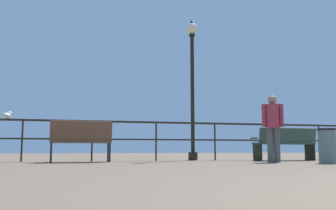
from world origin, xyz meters
TOP-DOWN VIEW (x-y plane):
  - pier_railing at (0.00, 8.58)m, footprint 21.69×0.05m
  - bench_near_left at (-2.78, 7.89)m, footprint 1.41×0.63m
  - bench_near_right at (2.60, 7.90)m, footprint 1.75×0.67m
  - lamppost_center at (0.26, 8.79)m, footprint 0.33×0.33m
  - person_by_bench at (1.58, 6.78)m, footprint 0.47×0.30m
  - seagull_on_rail at (-4.53, 8.60)m, footprint 0.25×0.40m
  - trash_bin at (2.32, 5.86)m, footprint 0.38×0.38m

SIDE VIEW (x-z plane):
  - trash_bin at x=2.32m, z-range 0.00..0.75m
  - bench_near_right at x=2.60m, z-range 0.07..0.94m
  - bench_near_left at x=-2.78m, z-range 0.05..1.01m
  - pier_railing at x=0.00m, z-range 0.24..1.27m
  - person_by_bench at x=1.58m, z-range 0.12..1.68m
  - seagull_on_rail at x=-4.53m, z-range 1.03..1.22m
  - lamppost_center at x=0.26m, z-range 0.40..4.42m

